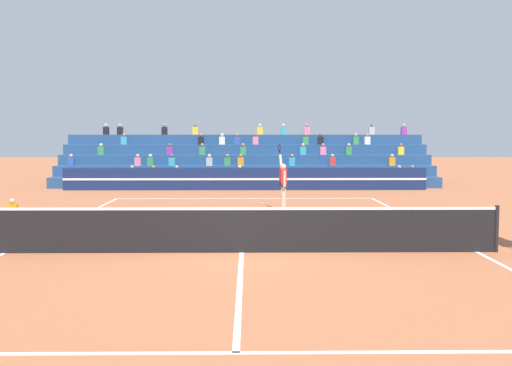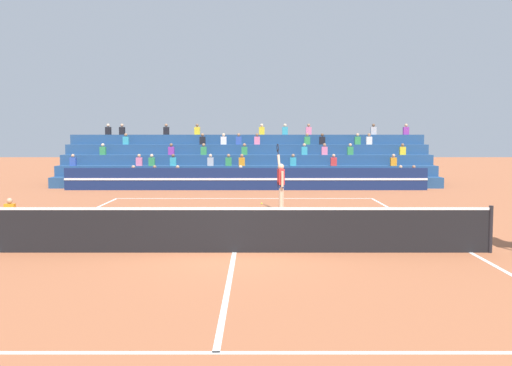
# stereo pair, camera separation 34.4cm
# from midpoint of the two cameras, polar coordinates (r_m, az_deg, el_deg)

# --- Properties ---
(ground_plane) EXTENTS (120.00, 120.00, 0.00)m
(ground_plane) POSITION_cam_midpoint_polar(r_m,az_deg,el_deg) (14.01, -1.13, -6.64)
(ground_plane) COLOR #AD603D
(court_lines) EXTENTS (11.10, 23.90, 0.01)m
(court_lines) POSITION_cam_midpoint_polar(r_m,az_deg,el_deg) (14.01, -1.13, -6.63)
(court_lines) COLOR white
(court_lines) RESTS_ON ground
(tennis_net) EXTENTS (12.00, 0.10, 1.10)m
(tennis_net) POSITION_cam_midpoint_polar(r_m,az_deg,el_deg) (13.92, -1.13, -4.45)
(tennis_net) COLOR black
(tennis_net) RESTS_ON ground
(sponsor_banner_wall) EXTENTS (18.00, 0.26, 1.10)m
(sponsor_banner_wall) POSITION_cam_midpoint_polar(r_m,az_deg,el_deg) (29.70, -0.40, 0.38)
(sponsor_banner_wall) COLOR navy
(sponsor_banner_wall) RESTS_ON ground
(bleacher_stand) EXTENTS (20.22, 4.75, 3.38)m
(bleacher_stand) POSITION_cam_midpoint_polar(r_m,az_deg,el_deg) (33.46, -0.33, 1.66)
(bleacher_stand) COLOR navy
(bleacher_stand) RESTS_ON ground
(ball_kid_courtside) EXTENTS (0.30, 0.36, 0.84)m
(ball_kid_courtside) POSITION_cam_midpoint_polar(r_m,az_deg,el_deg) (19.41, -21.67, -2.83)
(ball_kid_courtside) COLOR black
(ball_kid_courtside) RESTS_ON ground
(tennis_player) EXTENTS (0.32, 1.07, 2.46)m
(tennis_player) POSITION_cam_midpoint_polar(r_m,az_deg,el_deg) (21.45, 3.09, -0.08)
(tennis_player) COLOR beige
(tennis_player) RESTS_ON ground
(tennis_ball) EXTENTS (0.07, 0.07, 0.07)m
(tennis_ball) POSITION_cam_midpoint_polar(r_m,az_deg,el_deg) (23.61, 1.20, -1.97)
(tennis_ball) COLOR #C6DB33
(tennis_ball) RESTS_ON ground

